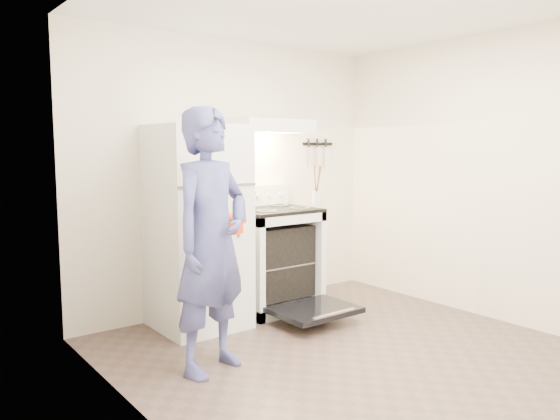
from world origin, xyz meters
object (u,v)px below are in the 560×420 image
at_px(refrigerator, 197,227).
at_px(stove_body, 273,260).
at_px(person, 211,241).
at_px(tea_kettle, 244,193).
at_px(dutch_oven, 226,225).

bearing_deg(refrigerator, stove_body, 1.77).
height_order(stove_body, person, person).
bearing_deg(stove_body, tea_kettle, 129.03).
xyz_separation_m(tea_kettle, dutch_oven, (-0.73, -0.87, -0.14)).
relative_size(person, dutch_oven, 5.63).
bearing_deg(refrigerator, dutch_oven, -99.01).
bearing_deg(tea_kettle, refrigerator, -158.80).
height_order(refrigerator, dutch_oven, refrigerator).
bearing_deg(person, dutch_oven, 24.29).
bearing_deg(tea_kettle, dutch_oven, -130.07).
distance_m(stove_body, tea_kettle, 0.69).
xyz_separation_m(tea_kettle, person, (-1.00, -1.12, -0.20)).
bearing_deg(refrigerator, tea_kettle, 21.20).
xyz_separation_m(person, dutch_oven, (0.27, 0.25, 0.06)).
distance_m(refrigerator, dutch_oven, 0.64).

